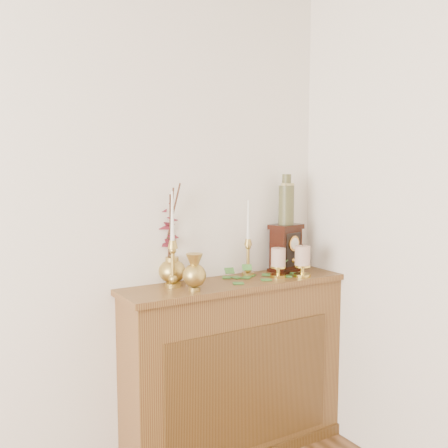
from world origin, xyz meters
TOP-DOWN VIEW (x-y plane):
  - console_shelf at (1.40, 2.10)m, footprint 1.24×0.34m
  - candlestick_left at (1.06, 2.14)m, footprint 0.08×0.08m
  - candlestick_center at (1.53, 2.17)m, footprint 0.07×0.07m
  - bud_vase at (1.11, 2.01)m, footprint 0.11×0.11m
  - ginger_jar at (1.09, 2.25)m, footprint 0.21×0.22m
  - pillar_candle_left at (1.64, 2.06)m, footprint 0.09×0.09m
  - pillar_candle_right at (1.76, 2.00)m, footprint 0.09×0.09m
  - ivy_garland at (1.50, 2.10)m, footprint 0.48×0.22m
  - mantel_clock at (1.78, 2.17)m, footprint 0.20×0.16m
  - ceramic_vase at (1.78, 2.17)m, footprint 0.09×0.09m

SIDE VIEW (x-z plane):
  - console_shelf at x=1.40m, z-range -0.03..0.90m
  - ivy_garland at x=1.50m, z-range 0.90..0.99m
  - pillar_candle_left at x=1.64m, z-range 0.93..1.10m
  - bud_vase at x=1.11m, z-range 0.93..1.11m
  - pillar_candle_right at x=1.76m, z-range 0.93..1.11m
  - mantel_clock at x=1.78m, z-range 0.93..1.19m
  - candlestick_center at x=1.53m, z-range 0.86..1.27m
  - candlestick_left at x=1.06m, z-range 0.85..1.32m
  - ginger_jar at x=1.09m, z-range 0.90..1.42m
  - ceramic_vase at x=1.78m, z-range 1.18..1.46m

